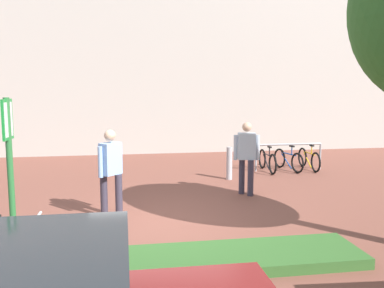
{
  "coord_description": "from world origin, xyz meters",
  "views": [
    {
      "loc": [
        -0.73,
        -7.76,
        2.56
      ],
      "look_at": [
        0.95,
        2.22,
        1.18
      ],
      "focal_mm": 40.19,
      "sensor_mm": 36.0,
      "label": 1
    }
  ],
  "objects": [
    {
      "name": "ground_plane",
      "position": [
        0.0,
        0.0,
        0.0
      ],
      "size": [
        60.0,
        60.0,
        0.0
      ],
      "primitive_type": "plane",
      "color": "brown"
    },
    {
      "name": "building_facade",
      "position": [
        0.0,
        8.94,
        5.0
      ],
      "size": [
        28.0,
        1.2,
        10.0
      ],
      "primitive_type": "cube",
      "color": "#B2ADA3",
      "rests_on": "ground"
    },
    {
      "name": "planter_strip",
      "position": [
        -0.76,
        -2.0,
        0.08
      ],
      "size": [
        7.0,
        1.1,
        0.16
      ],
      "primitive_type": "cube",
      "color": "#336028",
      "rests_on": "ground"
    },
    {
      "name": "parking_sign_post",
      "position": [
        -2.14,
        -2.0,
        1.58
      ],
      "size": [
        0.08,
        0.36,
        2.41
      ],
      "color": "#2D7238",
      "rests_on": "ground"
    },
    {
      "name": "bike_at_sign",
      "position": [
        -2.24,
        -1.91,
        0.35
      ],
      "size": [
        1.68,
        0.42,
        0.86
      ],
      "color": "black",
      "rests_on": "ground"
    },
    {
      "name": "bike_rack_cluster",
      "position": [
        4.29,
        4.43,
        0.35
      ],
      "size": [
        2.11,
        1.63,
        0.83
      ],
      "color": "#99999E",
      "rests_on": "ground"
    },
    {
      "name": "bollard_steel",
      "position": [
        2.2,
        3.48,
        0.45
      ],
      "size": [
        0.16,
        0.16,
        0.9
      ],
      "primitive_type": "cylinder",
      "color": "#ADADB2",
      "rests_on": "ground"
    },
    {
      "name": "person_shirt_white",
      "position": [
        -0.93,
        0.56,
        0.98
      ],
      "size": [
        0.46,
        0.46,
        1.72
      ],
      "color": "#383342",
      "rests_on": "ground"
    },
    {
      "name": "person_shirt_blue",
      "position": [
        2.17,
        1.79,
        0.98
      ],
      "size": [
        0.6,
        0.36,
        1.72
      ],
      "color": "#383342",
      "rests_on": "ground"
    }
  ]
}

